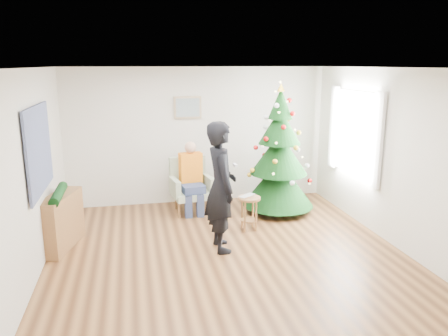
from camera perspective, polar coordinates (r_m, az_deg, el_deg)
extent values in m
plane|color=brown|center=(6.44, 0.25, -10.84)|extent=(5.00, 5.00, 0.00)
plane|color=white|center=(5.87, 0.28, 12.98)|extent=(5.00, 5.00, 0.00)
plane|color=silver|center=(8.43, -3.38, 4.22)|extent=(5.00, 0.00, 5.00)
plane|color=silver|center=(3.72, 8.63, -7.95)|extent=(5.00, 0.00, 5.00)
plane|color=silver|center=(6.02, -23.68, -0.65)|extent=(0.00, 5.00, 5.00)
plane|color=silver|center=(6.98, 20.74, 1.44)|extent=(0.00, 5.00, 5.00)
cube|color=white|center=(7.78, 16.73, 4.39)|extent=(0.04, 1.30, 1.40)
cube|color=white|center=(7.12, 19.39, 3.41)|extent=(0.05, 0.25, 1.50)
cube|color=white|center=(8.42, 14.12, 5.21)|extent=(0.05, 0.25, 1.50)
cylinder|color=#3F2816|center=(8.12, 7.02, -4.60)|extent=(0.10, 0.10, 0.30)
cone|color=black|center=(8.00, 7.10, -1.91)|extent=(1.28, 1.28, 0.84)
cone|color=black|center=(7.88, 7.21, 1.91)|extent=(1.03, 1.03, 0.74)
cone|color=black|center=(7.80, 7.32, 5.47)|extent=(0.75, 0.75, 0.64)
cone|color=black|center=(7.75, 7.40, 8.36)|extent=(0.43, 0.43, 0.54)
cone|color=gold|center=(7.73, 7.47, 10.40)|extent=(0.14, 0.14, 0.14)
cylinder|color=brown|center=(7.07, 3.31, -3.97)|extent=(0.37, 0.37, 0.04)
cylinder|color=brown|center=(7.19, 3.27, -6.77)|extent=(0.28, 0.28, 0.02)
imported|color=silver|center=(7.06, 3.31, -3.72)|extent=(0.36, 0.34, 0.02)
cube|color=#9BAA89|center=(7.97, -4.20, -3.40)|extent=(0.76, 0.72, 0.12)
cube|color=#9BAA89|center=(8.15, -4.82, -0.56)|extent=(0.68, 0.21, 0.60)
cube|color=#9BAA89|center=(7.85, -6.44, -2.50)|extent=(0.17, 0.54, 0.30)
cube|color=#9BAA89|center=(8.02, -2.04, -2.08)|extent=(0.17, 0.54, 0.30)
cube|color=navy|center=(7.86, -4.13, -2.65)|extent=(0.44, 0.46, 0.14)
cube|color=orange|center=(7.98, -4.39, 0.04)|extent=(0.43, 0.27, 0.55)
sphere|color=tan|center=(7.88, -4.42, 2.70)|extent=(0.21, 0.21, 0.21)
imported|color=black|center=(6.22, -0.42, -2.48)|extent=(0.48, 0.71, 1.88)
cube|color=white|center=(6.16, 1.46, 0.37)|extent=(0.04, 0.13, 0.04)
cube|color=brown|center=(6.86, -20.51, -6.56)|extent=(0.56, 1.04, 0.80)
cylinder|color=black|center=(6.74, -20.81, -3.19)|extent=(0.14, 0.90, 0.14)
cube|color=black|center=(6.25, -23.01, 2.25)|extent=(0.03, 1.50, 1.15)
cube|color=tan|center=(8.31, -4.78, 7.89)|extent=(0.52, 0.03, 0.42)
cube|color=gray|center=(8.28, -4.76, 7.87)|extent=(0.44, 0.02, 0.34)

